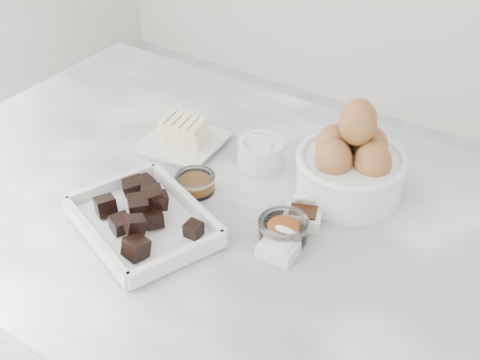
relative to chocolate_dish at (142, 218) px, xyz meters
name	(u,v)px	position (x,y,z in m)	size (l,w,h in m)	color
marble_slab	(221,212)	(0.07, 0.13, -0.04)	(1.20, 0.80, 0.04)	white
chocolate_dish	(142,218)	(0.00, 0.00, 0.00)	(0.29, 0.26, 0.06)	white
butter_plate	(181,136)	(-0.10, 0.24, 0.00)	(0.16, 0.16, 0.06)	white
sugar_ramekin	(261,153)	(0.06, 0.26, 0.00)	(0.09, 0.09, 0.05)	white
egg_bowl	(351,164)	(0.23, 0.28, 0.04)	(0.19, 0.19, 0.19)	white
honey_bowl	(195,183)	(0.01, 0.13, -0.01)	(0.07, 0.07, 0.03)	white
zest_bowl	(283,228)	(0.20, 0.11, -0.01)	(0.08, 0.08, 0.04)	white
vanilla_spoon	(304,213)	(0.21, 0.17, -0.01)	(0.08, 0.09, 0.05)	white
salt_spoon	(280,245)	(0.22, 0.08, -0.01)	(0.06, 0.07, 0.04)	white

